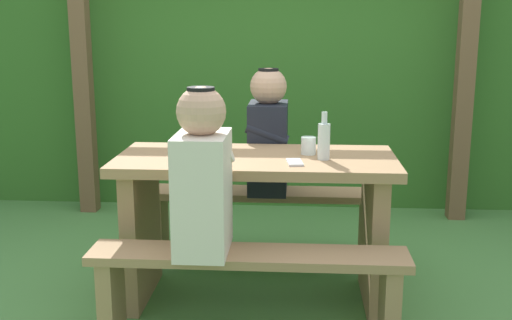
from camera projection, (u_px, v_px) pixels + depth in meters
The scene contains 13 objects.
ground_plane at pixel (256, 298), 3.33m from camera, with size 12.00×12.00×0.00m, color #4B843F.
hedge_backdrop at pixel (274, 85), 5.21m from camera, with size 6.40×0.89×1.81m, color #336924.
pergola_post_left at pixel (83, 86), 4.65m from camera, with size 0.12×0.12×1.91m, color brown.
pergola_post_right at pixel (464, 89), 4.47m from camera, with size 0.12×0.12×1.91m, color brown.
picnic_table at pixel (256, 204), 3.22m from camera, with size 1.40×0.64×0.77m.
bench_near at pixel (248, 279), 2.77m from camera, with size 1.40×0.24×0.45m.
bench_far at pixel (262, 211), 3.75m from camera, with size 1.40×0.24×0.45m.
person_white_shirt at pixel (203, 177), 2.69m from camera, with size 0.25×0.35×0.72m.
person_black_coat at pixel (268, 135), 3.64m from camera, with size 0.25×0.35×0.72m.
drinking_glass at pixel (308, 146), 3.20m from camera, with size 0.08×0.08×0.09m, color silver.
bottle_left at pixel (324, 140), 3.07m from camera, with size 0.06×0.06×0.24m.
bottle_right at pixel (209, 132), 3.26m from camera, with size 0.06×0.06×0.24m.
cell_phone at pixel (295, 162), 3.01m from camera, with size 0.07×0.14×0.01m, color silver.
Camera 1 is at (0.21, -3.08, 1.45)m, focal length 44.24 mm.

